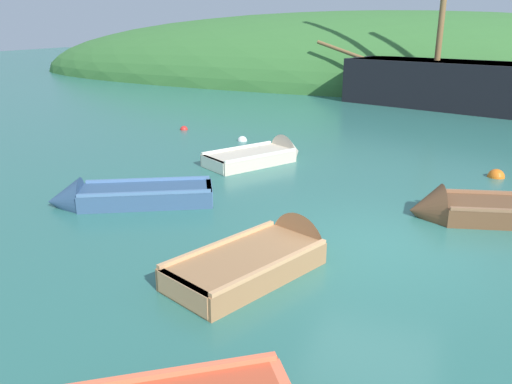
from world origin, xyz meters
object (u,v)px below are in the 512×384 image
(rowboat_portside, at_px, (122,199))
(buoy_red, at_px, (184,130))
(sailing_ship, at_px, (487,92))
(rowboat_outer_left, at_px, (477,213))
(rowboat_outer_right, at_px, (269,258))
(buoy_orange, at_px, (496,177))
(rowboat_far, at_px, (264,157))
(buoy_white, at_px, (242,141))

(rowboat_portside, height_order, buoy_red, rowboat_portside)
(sailing_ship, xyz_separation_m, rowboat_portside, (-7.84, -16.79, -0.74))
(rowboat_portside, xyz_separation_m, rowboat_outer_left, (7.39, 2.00, -0.00))
(sailing_ship, bearing_deg, rowboat_portside, 83.18)
(rowboat_portside, xyz_separation_m, rowboat_outer_right, (4.13, -1.63, -0.00))
(buoy_red, bearing_deg, sailing_ship, 39.62)
(sailing_ship, height_order, rowboat_portside, sailing_ship)
(buoy_red, height_order, buoy_orange, buoy_orange)
(rowboat_far, bearing_deg, buoy_white, 67.88)
(sailing_ship, bearing_deg, buoy_red, 57.84)
(sailing_ship, height_order, rowboat_far, sailing_ship)
(rowboat_outer_left, distance_m, buoy_white, 8.95)
(rowboat_outer_right, xyz_separation_m, rowboat_far, (-2.51, 6.34, -0.01))
(sailing_ship, bearing_deg, rowboat_outer_left, 106.47)
(buoy_white, height_order, buoy_red, buoy_white)
(rowboat_outer_left, distance_m, buoy_red, 11.85)
(sailing_ship, height_order, rowboat_outer_right, sailing_ship)
(buoy_white, distance_m, buoy_orange, 8.10)
(rowboat_outer_left, xyz_separation_m, rowboat_far, (-5.78, 2.71, -0.02))
(rowboat_outer_left, distance_m, rowboat_far, 6.38)
(rowboat_outer_right, distance_m, buoy_orange, 8.02)
(rowboat_outer_right, height_order, buoy_red, rowboat_outer_right)
(rowboat_outer_left, bearing_deg, buoy_white, -48.51)
(buoy_white, relative_size, buoy_red, 1.13)
(sailing_ship, distance_m, buoy_orange, 11.37)
(rowboat_portside, bearing_deg, sailing_ship, -143.73)
(rowboat_far, bearing_deg, rowboat_outer_right, -127.21)
(rowboat_outer_left, relative_size, buoy_white, 10.11)
(sailing_ship, distance_m, buoy_red, 13.96)
(rowboat_portside, xyz_separation_m, buoy_white, (-0.06, 6.96, -0.13))
(rowboat_portside, relative_size, buoy_orange, 8.46)
(rowboat_far, height_order, buoy_white, rowboat_far)
(rowboat_outer_right, height_order, rowboat_outer_left, rowboat_outer_right)
(buoy_white, xyz_separation_m, buoy_red, (-2.83, 0.95, 0.00))
(rowboat_outer_right, xyz_separation_m, rowboat_outer_left, (3.26, 3.63, 0.00))
(rowboat_portside, xyz_separation_m, rowboat_far, (1.62, 4.71, -0.02))
(rowboat_outer_left, bearing_deg, rowboat_far, -39.99)
(sailing_ship, distance_m, rowboat_portside, 18.54)
(sailing_ship, xyz_separation_m, buoy_red, (-10.73, -8.88, -0.87))
(buoy_orange, bearing_deg, buoy_red, 167.17)
(sailing_ship, height_order, buoy_white, sailing_ship)
(rowboat_portside, bearing_deg, buoy_red, -98.62)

